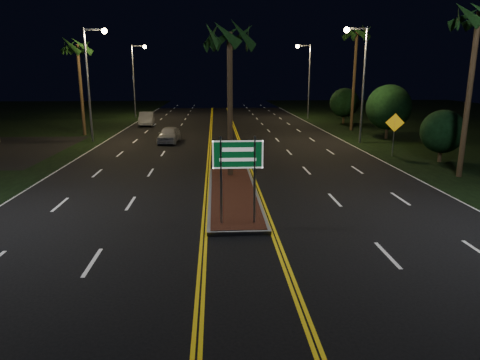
{
  "coord_description": "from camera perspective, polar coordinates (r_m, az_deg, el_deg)",
  "views": [
    {
      "loc": [
        -0.78,
        -12.01,
        5.45
      ],
      "look_at": [
        0.05,
        2.28,
        1.9
      ],
      "focal_mm": 32.0,
      "sensor_mm": 36.0,
      "label": 1
    }
  ],
  "objects": [
    {
      "name": "palm_right_near",
      "position": [
        25.86,
        29.24,
        18.39
      ],
      "size": [
        2.4,
        2.4,
        9.3
      ],
      "color": "#382819",
      "rests_on": "ground"
    },
    {
      "name": "shrub_mid",
      "position": [
        39.02,
        19.2,
        9.17
      ],
      "size": [
        3.78,
        3.78,
        4.62
      ],
      "color": "#382819",
      "rests_on": "ground"
    },
    {
      "name": "streetlight_right_far",
      "position": [
        55.2,
        8.85,
        13.98
      ],
      "size": [
        1.91,
        0.44,
        9.0
      ],
      "color": "gray",
      "rests_on": "ground"
    },
    {
      "name": "shrub_far",
      "position": [
        50.27,
        13.75,
        9.99
      ],
      "size": [
        3.24,
        3.24,
        3.96
      ],
      "color": "#382819",
      "rests_on": "ground"
    },
    {
      "name": "ground",
      "position": [
        13.21,
        0.38,
        -10.43
      ],
      "size": [
        120.0,
        120.0,
        0.0
      ],
      "primitive_type": "plane",
      "color": "black",
      "rests_on": "ground"
    },
    {
      "name": "palm_median",
      "position": [
        22.6,
        -1.4,
        18.56
      ],
      "size": [
        2.4,
        2.4,
        8.3
      ],
      "color": "#382819",
      "rests_on": "ground"
    },
    {
      "name": "warning_sign",
      "position": [
        30.7,
        19.89,
        6.52
      ],
      "size": [
        1.19,
        0.31,
        2.91
      ],
      "rotation": [
        0.0,
        0.0,
        -0.24
      ],
      "color": "gray",
      "rests_on": "ground"
    },
    {
      "name": "streetlight_right_mid",
      "position": [
        35.87,
        15.66,
        13.76
      ],
      "size": [
        1.91,
        0.44,
        9.0
      ],
      "color": "gray",
      "rests_on": "ground"
    },
    {
      "name": "streetlight_left_mid",
      "position": [
        37.33,
        -19.14,
        13.5
      ],
      "size": [
        1.91,
        0.44,
        9.0
      ],
      "color": "gray",
      "rests_on": "ground"
    },
    {
      "name": "highway_sign",
      "position": [
        15.14,
        -0.29,
        2.32
      ],
      "size": [
        1.8,
        0.08,
        3.2
      ],
      "color": "gray",
      "rests_on": "ground"
    },
    {
      "name": "palm_right_far",
      "position": [
        44.31,
        15.33,
        18.25
      ],
      "size": [
        2.4,
        2.4,
        10.3
      ],
      "color": "#382819",
      "rests_on": "ground"
    },
    {
      "name": "car_near",
      "position": [
        35.6,
        -9.46,
        6.16
      ],
      "size": [
        2.25,
        4.65,
        1.51
      ],
      "primitive_type": "imported",
      "rotation": [
        0.0,
        0.0,
        -0.07
      ],
      "color": "#B3B4B9",
      "rests_on": "ground"
    },
    {
      "name": "palm_left_far",
      "position": [
        41.84,
        -20.88,
        16.2
      ],
      "size": [
        2.4,
        2.4,
        8.8
      ],
      "color": "#382819",
      "rests_on": "ground"
    },
    {
      "name": "streetlight_left_far",
      "position": [
        56.87,
        -13.68,
        13.76
      ],
      "size": [
        1.91,
        0.44,
        9.0
      ],
      "color": "gray",
      "rests_on": "ground"
    },
    {
      "name": "median_island",
      "position": [
        19.77,
        -0.93,
        -1.82
      ],
      "size": [
        2.25,
        10.25,
        0.17
      ],
      "color": "gray",
      "rests_on": "ground"
    },
    {
      "name": "car_far",
      "position": [
        48.42,
        -12.37,
        8.13
      ],
      "size": [
        2.53,
        5.11,
        1.65
      ],
      "primitive_type": "imported",
      "rotation": [
        0.0,
        0.0,
        0.08
      ],
      "color": "silver",
      "rests_on": "ground"
    },
    {
      "name": "shrub_near",
      "position": [
        29.88,
        25.4,
        5.86
      ],
      "size": [
        2.7,
        2.7,
        3.3
      ],
      "color": "#382819",
      "rests_on": "ground"
    }
  ]
}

